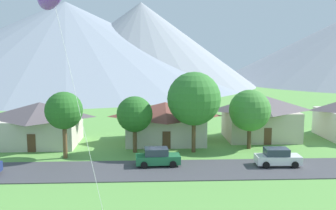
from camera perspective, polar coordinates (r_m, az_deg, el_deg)
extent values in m
cube|color=#424247|center=(36.45, 1.68, -9.42)|extent=(160.00, 6.37, 0.08)
cone|color=#8E939E|center=(129.58, -3.91, 8.84)|extent=(74.34, 74.34, 26.84)
cone|color=gray|center=(134.04, -14.60, 8.63)|extent=(117.33, 117.33, 27.13)
cube|color=beige|center=(50.20, 13.28, -2.81)|extent=(8.55, 6.46, 3.60)
pyramid|color=#564C51|center=(49.78, 13.38, 0.35)|extent=(9.24, 6.98, 1.98)
cube|color=brown|center=(47.30, 14.33, -4.47)|extent=(0.90, 0.06, 2.00)
cube|color=beige|center=(47.41, -0.42, -3.51)|extent=(9.19, 7.33, 3.12)
pyramid|color=brown|center=(47.00, -0.42, -0.62)|extent=(9.93, 7.91, 1.71)
cube|color=brown|center=(43.93, -0.22, -5.15)|extent=(0.90, 0.06, 2.00)
cube|color=beige|center=(48.43, -18.05, -3.59)|extent=(8.66, 7.51, 3.22)
pyramid|color=#564C51|center=(48.02, -18.18, -0.67)|extent=(9.36, 8.11, 1.77)
cube|color=brown|center=(45.00, -19.28, -5.28)|extent=(0.90, 0.06, 2.00)
cylinder|color=brown|center=(42.59, -4.85, -5.08)|extent=(0.44, 0.44, 2.73)
sphere|color=#286623|center=(42.06, -4.89, -1.34)|extent=(3.87, 3.87, 3.87)
cylinder|color=#4C3823|center=(44.98, 11.72, -4.61)|extent=(0.44, 0.44, 2.61)
sphere|color=#3D7F33|center=(44.44, 11.83, -0.77)|extent=(4.64, 4.64, 4.64)
cylinder|color=brown|center=(41.37, -14.78, -5.14)|extent=(0.44, 0.44, 3.51)
sphere|color=#286623|center=(40.80, -14.93, -0.77)|extent=(3.82, 3.82, 3.82)
cylinder|color=brown|center=(42.52, 3.76, -4.43)|extent=(0.44, 0.44, 3.69)
sphere|color=#33752D|center=(41.86, 3.81, 0.93)|extent=(5.76, 5.76, 5.76)
cube|color=#237042|center=(37.56, -1.48, -7.88)|extent=(4.28, 2.00, 0.80)
cube|color=#2D3847|center=(37.35, -1.72, -6.80)|extent=(2.28, 1.69, 0.68)
cylinder|color=black|center=(38.63, 0.43, -7.87)|extent=(0.65, 0.27, 0.64)
cylinder|color=black|center=(36.87, 0.74, -8.63)|extent=(0.65, 0.27, 0.64)
cylinder|color=black|center=(38.45, -3.61, -7.96)|extent=(0.65, 0.27, 0.64)
cylinder|color=black|center=(36.68, -3.51, -8.73)|extent=(0.65, 0.27, 0.64)
cube|color=white|center=(38.91, 15.70, -7.62)|extent=(4.25, 1.93, 0.80)
cube|color=#2D3847|center=(38.68, 15.53, -6.57)|extent=(2.25, 1.65, 0.68)
cylinder|color=black|center=(40.23, 17.17, -7.59)|extent=(0.65, 0.26, 0.64)
cylinder|color=black|center=(38.55, 18.02, -8.29)|extent=(0.65, 0.26, 0.64)
cylinder|color=black|center=(39.47, 13.41, -7.74)|extent=(0.65, 0.26, 0.64)
cylinder|color=black|center=(37.76, 14.11, -8.47)|extent=(0.65, 0.26, 0.64)
cylinder|color=silver|center=(20.03, -12.77, -0.80)|extent=(3.56, 4.93, 12.64)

